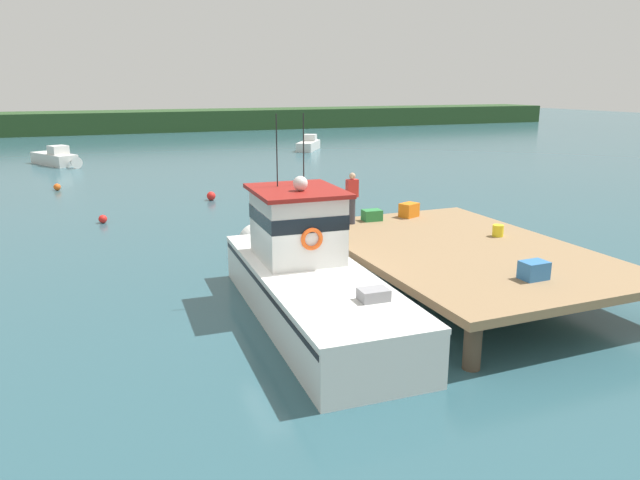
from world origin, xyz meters
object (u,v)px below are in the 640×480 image
(crate_stack_mid_dock, at_px, (409,210))
(crate_single_by_cleat, at_px, (534,270))
(mooring_buoy_inshore, at_px, (57,187))
(mooring_buoy_channel_marker, at_px, (211,196))
(moored_boat_off_the_point, at_px, (309,144))
(crate_single_far, at_px, (372,215))
(deckhand_by_the_boat, at_px, (352,197))
(moored_boat_mid_harbor, at_px, (57,158))
(main_fishing_boat, at_px, (305,273))
(bait_bucket, at_px, (498,231))
(mooring_buoy_spare_mooring, at_px, (103,219))

(crate_stack_mid_dock, distance_m, crate_single_by_cleat, 6.75)
(mooring_buoy_inshore, height_order, mooring_buoy_channel_marker, mooring_buoy_channel_marker)
(crate_single_by_cleat, height_order, mooring_buoy_inshore, crate_single_by_cleat)
(moored_boat_off_the_point, bearing_deg, crate_stack_mid_dock, -105.31)
(crate_single_far, distance_m, deckhand_by_the_boat, 1.06)
(moored_boat_off_the_point, distance_m, mooring_buoy_inshore, 24.17)
(moored_boat_mid_harbor, bearing_deg, mooring_buoy_inshore, -88.81)
(crate_single_far, xyz_separation_m, mooring_buoy_channel_marker, (-2.85, 11.56, -1.16))
(crate_single_far, xyz_separation_m, crate_single_by_cleat, (0.69, -6.69, 0.03))
(crate_single_by_cleat, xyz_separation_m, moored_boat_mid_harbor, (-10.81, 35.16, -0.93))
(main_fishing_boat, distance_m, deckhand_by_the_boat, 4.80)
(bait_bucket, bearing_deg, deckhand_by_the_boat, 136.86)
(moored_boat_off_the_point, distance_m, mooring_buoy_channel_marker, 23.47)
(main_fishing_boat, distance_m, mooring_buoy_spare_mooring, 12.91)
(crate_single_by_cleat, height_order, moored_boat_off_the_point, crate_single_by_cleat)
(bait_bucket, xyz_separation_m, mooring_buoy_channel_marker, (-5.31, 14.77, -1.16))
(crate_single_far, relative_size, moored_boat_mid_harbor, 0.11)
(bait_bucket, bearing_deg, moored_boat_off_the_point, 77.76)
(main_fishing_boat, relative_size, bait_bucket, 29.02)
(crate_single_by_cleat, bearing_deg, moored_boat_off_the_point, 76.29)
(deckhand_by_the_boat, height_order, moored_boat_off_the_point, deckhand_by_the_boat)
(bait_bucket, distance_m, moored_boat_mid_harbor, 34.11)
(crate_single_by_cleat, relative_size, mooring_buoy_inshore, 1.63)
(crate_single_by_cleat, bearing_deg, crate_stack_mid_dock, 83.98)
(moored_boat_off_the_point, xyz_separation_m, mooring_buoy_channel_marker, (-12.79, -19.68, -0.23))
(main_fishing_boat, bearing_deg, bait_bucket, 5.19)
(main_fishing_boat, xyz_separation_m, bait_bucket, (6.22, 0.57, 0.36))
(crate_single_by_cleat, relative_size, mooring_buoy_channel_marker, 1.40)
(deckhand_by_the_boat, bearing_deg, crate_stack_mid_dock, 4.83)
(crate_single_by_cleat, height_order, deckhand_by_the_boat, deckhand_by_the_boat)
(crate_stack_mid_dock, xyz_separation_m, moored_boat_mid_harbor, (-11.52, 28.45, -0.95))
(main_fishing_boat, xyz_separation_m, mooring_buoy_inshore, (-6.13, 21.20, -0.82))
(mooring_buoy_spare_mooring, bearing_deg, mooring_buoy_inshore, 101.90)
(crate_stack_mid_dock, height_order, mooring_buoy_channel_marker, crate_stack_mid_dock)
(deckhand_by_the_boat, bearing_deg, mooring_buoy_inshore, 117.34)
(crate_stack_mid_dock, xyz_separation_m, bait_bucket, (1.06, -3.25, -0.06))
(crate_stack_mid_dock, relative_size, mooring_buoy_inshore, 1.63)
(crate_single_far, relative_size, mooring_buoy_inshore, 1.63)
(crate_single_by_cleat, relative_size, mooring_buoy_spare_mooring, 1.76)
(crate_single_by_cleat, distance_m, mooring_buoy_channel_marker, 18.62)
(crate_stack_mid_dock, xyz_separation_m, mooring_buoy_spare_mooring, (-9.38, 8.36, -1.26))
(mooring_buoy_inshore, bearing_deg, deckhand_by_the_boat, -62.66)
(bait_bucket, bearing_deg, mooring_buoy_spare_mooring, 131.99)
(crate_single_far, bearing_deg, main_fishing_boat, -134.82)
(crate_single_far, distance_m, crate_stack_mid_dock, 1.40)
(moored_boat_off_the_point, bearing_deg, moored_boat_mid_harbor, -172.17)
(main_fishing_boat, relative_size, moored_boat_off_the_point, 2.07)
(crate_single_far, xyz_separation_m, mooring_buoy_inshore, (-9.88, 17.42, -1.19))
(moored_boat_off_the_point, bearing_deg, mooring_buoy_inshore, -145.12)
(deckhand_by_the_boat, distance_m, moored_boat_mid_harbor, 30.15)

